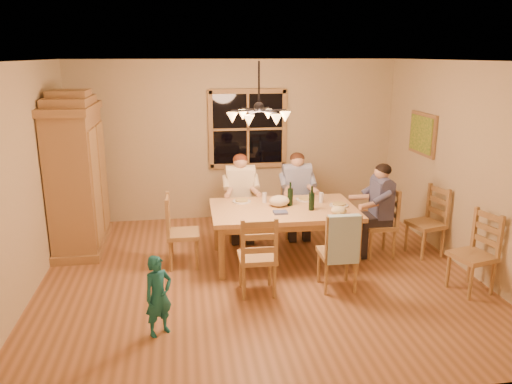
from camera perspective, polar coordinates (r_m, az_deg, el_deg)
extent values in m
plane|color=brown|center=(6.57, 0.30, -9.49)|extent=(5.50, 5.50, 0.00)
cube|color=white|center=(5.96, 0.34, 14.76)|extent=(5.50, 5.00, 0.02)
cube|color=#C8BA8D|center=(8.56, -2.30, 5.88)|extent=(5.50, 0.02, 2.70)
cube|color=#C8BA8D|center=(6.32, -25.13, 0.97)|extent=(0.02, 5.00, 2.70)
cube|color=#C8BA8D|center=(7.09, 22.89, 2.65)|extent=(0.02, 5.00, 2.70)
cube|color=black|center=(8.53, -0.95, 7.22)|extent=(1.20, 0.03, 1.20)
cube|color=#9F7C46|center=(8.51, -0.94, 7.21)|extent=(1.30, 0.06, 1.30)
cube|color=#946540|center=(8.06, 18.52, 6.30)|extent=(0.04, 0.78, 0.64)
cube|color=#1E6B2D|center=(8.04, 18.32, 6.30)|extent=(0.02, 0.68, 0.54)
cylinder|color=black|center=(5.97, 0.34, 12.22)|extent=(0.02, 0.02, 0.53)
sphere|color=black|center=(5.99, 0.33, 9.69)|extent=(0.12, 0.12, 0.12)
cylinder|color=black|center=(6.02, 1.86, 9.33)|extent=(0.34, 0.02, 0.02)
cone|color=#FFB259|center=(6.06, 3.35, 8.59)|extent=(0.13, 0.13, 0.12)
cylinder|color=black|center=(6.14, 0.88, 9.45)|extent=(0.19, 0.31, 0.02)
cone|color=#FFB259|center=(6.30, 1.39, 8.87)|extent=(0.13, 0.13, 0.12)
cylinder|color=black|center=(6.12, -0.62, 9.43)|extent=(0.19, 0.31, 0.02)
cone|color=#FFB259|center=(6.25, -1.54, 8.82)|extent=(0.13, 0.13, 0.12)
cylinder|color=black|center=(5.97, -1.20, 9.28)|extent=(0.34, 0.02, 0.02)
cone|color=#FFB259|center=(5.96, -2.74, 8.48)|extent=(0.13, 0.13, 0.12)
cylinder|color=black|center=(5.84, -0.24, 9.15)|extent=(0.19, 0.31, 0.02)
cone|color=#FFB259|center=(5.71, -0.83, 8.18)|extent=(0.13, 0.13, 0.12)
cylinder|color=black|center=(5.87, 1.33, 9.17)|extent=(0.19, 0.31, 0.02)
cone|color=#FFB259|center=(5.76, 2.35, 8.24)|extent=(0.13, 0.13, 0.12)
cube|color=#946540|center=(7.63, -19.74, 1.11)|extent=(0.60, 1.30, 2.00)
cube|color=#946540|center=(7.46, -20.47, 8.94)|extent=(0.66, 1.40, 0.10)
cube|color=#946540|center=(7.45, -20.54, 9.71)|extent=(0.58, 1.00, 0.12)
cube|color=#946540|center=(7.44, -20.62, 10.47)|extent=(0.52, 0.55, 0.10)
cube|color=#9F7C46|center=(7.26, -17.81, 0.57)|extent=(0.03, 0.55, 1.60)
cube|color=#9F7C46|center=(7.89, -17.10, 1.79)|extent=(0.03, 0.55, 1.60)
cube|color=#946540|center=(7.90, -19.12, -5.51)|extent=(0.66, 1.40, 0.12)
cube|color=tan|center=(6.79, 3.18, -2.06)|extent=(1.99, 1.23, 0.06)
cube|color=#9F7C46|center=(6.82, 3.17, -2.71)|extent=(1.83, 1.08, 0.10)
cylinder|color=#9F7C46|center=(6.35, -3.93, -7.01)|extent=(0.09, 0.09, 0.70)
cylinder|color=#9F7C46|center=(6.68, 11.44, -6.11)|extent=(0.09, 0.09, 0.70)
cylinder|color=#9F7C46|center=(7.28, -4.47, -4.02)|extent=(0.09, 0.09, 0.70)
cylinder|color=#9F7C46|center=(7.58, 9.00, -3.38)|extent=(0.09, 0.09, 0.70)
cube|color=#9F7C46|center=(7.68, -1.76, -2.14)|extent=(0.45, 0.43, 0.06)
cube|color=#9F7C46|center=(7.61, -1.78, -0.20)|extent=(0.38, 0.06, 0.54)
cube|color=#9F7C46|center=(7.82, 4.63, -1.87)|extent=(0.45, 0.43, 0.06)
cube|color=#9F7C46|center=(7.74, 4.67, 0.04)|extent=(0.38, 0.06, 0.54)
cube|color=#9F7C46|center=(5.95, 0.14, -7.51)|extent=(0.45, 0.43, 0.06)
cube|color=#9F7C46|center=(5.85, 0.14, -5.07)|extent=(0.38, 0.06, 0.54)
cube|color=#9F7C46|center=(6.15, 9.31, -6.93)|extent=(0.45, 0.43, 0.06)
cube|color=#9F7C46|center=(6.06, 9.42, -4.57)|extent=(0.38, 0.06, 0.54)
cube|color=#9F7C46|center=(6.77, -8.32, -4.77)|extent=(0.43, 0.45, 0.06)
cube|color=#9F7C46|center=(6.68, -8.41, -2.60)|extent=(0.06, 0.38, 0.54)
cube|color=#9F7C46|center=(7.25, 13.82, -3.68)|extent=(0.43, 0.45, 0.06)
cube|color=#9F7C46|center=(7.17, 13.96, -1.64)|extent=(0.06, 0.38, 0.54)
cube|color=beige|center=(7.57, -1.78, 0.68)|extent=(0.40, 0.23, 0.52)
cube|color=#262328|center=(7.66, -1.76, -1.57)|extent=(0.39, 0.43, 0.14)
sphere|color=tan|center=(7.49, -1.81, 3.49)|extent=(0.21, 0.21, 0.21)
ellipsoid|color=#592614|center=(7.48, -1.81, 3.71)|extent=(0.22, 0.22, 0.17)
cube|color=#33498E|center=(7.71, 4.69, 0.90)|extent=(0.40, 0.23, 0.52)
cube|color=#262328|center=(7.79, 4.64, -1.31)|extent=(0.39, 0.43, 0.14)
sphere|color=tan|center=(7.62, 4.75, 3.66)|extent=(0.21, 0.21, 0.21)
ellipsoid|color=#381E11|center=(7.62, 4.76, 3.88)|extent=(0.22, 0.22, 0.17)
cube|color=#474B71|center=(7.14, 14.02, -0.72)|extent=(0.23, 0.40, 0.52)
cube|color=#262328|center=(7.23, 13.86, -3.08)|extent=(0.43, 0.39, 0.14)
sphere|color=tan|center=(7.04, 14.22, 2.25)|extent=(0.21, 0.21, 0.21)
ellipsoid|color=black|center=(7.04, 14.24, 2.49)|extent=(0.22, 0.22, 0.17)
cube|color=#A0CBD9|center=(5.89, 9.94, -5.37)|extent=(0.38, 0.11, 0.58)
cylinder|color=black|center=(6.86, 3.93, -0.21)|extent=(0.08, 0.08, 0.33)
cylinder|color=black|center=(6.67, 6.39, -0.71)|extent=(0.08, 0.08, 0.33)
cylinder|color=white|center=(7.04, -1.65, -1.08)|extent=(0.26, 0.26, 0.02)
cylinder|color=white|center=(7.16, 5.60, -0.85)|extent=(0.26, 0.26, 0.02)
cylinder|color=white|center=(6.95, 9.46, -1.50)|extent=(0.26, 0.26, 0.02)
cylinder|color=silver|center=(7.00, 0.98, -0.65)|extent=(0.06, 0.06, 0.14)
cylinder|color=silver|center=(7.06, 7.47, -0.64)|extent=(0.06, 0.06, 0.14)
ellipsoid|color=beige|center=(6.58, 9.45, -2.07)|extent=(0.20, 0.20, 0.11)
cube|color=#45507E|center=(6.54, 2.80, -2.34)|extent=(0.18, 0.14, 0.03)
ellipsoid|color=#C9B992|center=(6.83, 2.67, -1.03)|extent=(0.28, 0.22, 0.15)
imported|color=#18636C|center=(5.23, -11.09, -11.55)|extent=(0.37, 0.34, 0.85)
cube|color=#9F7C46|center=(6.52, 23.48, -6.76)|extent=(0.51, 0.53, 0.06)
cube|color=#9F7C46|center=(6.43, 23.74, -4.53)|extent=(0.14, 0.38, 0.54)
cube|color=#9F7C46|center=(7.47, 18.81, -3.52)|extent=(0.51, 0.52, 0.06)
cube|color=#9F7C46|center=(7.39, 18.99, -1.54)|extent=(0.14, 0.38, 0.54)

